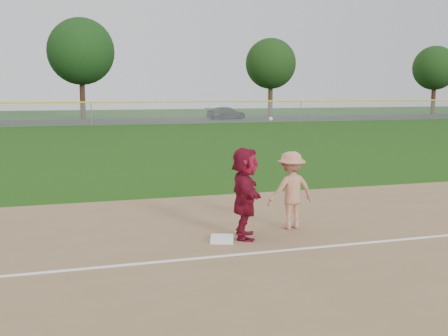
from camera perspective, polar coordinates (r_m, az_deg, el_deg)
name	(u,v)px	position (r m, az deg, el deg)	size (l,w,h in m)	color
ground	(247,243)	(11.24, 2.32, -7.59)	(160.00, 160.00, 0.00)	#1A450D
foul_line	(261,252)	(10.51, 3.81, -8.56)	(60.00, 0.10, 0.01)	white
parking_asphalt	(87,122)	(56.38, -13.76, 4.61)	(120.00, 10.00, 0.01)	black
first_base	(222,239)	(11.23, -0.20, -7.22)	(0.45, 0.45, 0.10)	white
base_runner	(245,193)	(11.33, 2.15, -2.55)	(1.72, 0.55, 1.85)	maroon
car_right	(227,113)	(59.13, 0.26, 5.60)	(1.80, 4.42, 1.28)	black
first_base_play	(291,190)	(12.20, 6.82, -2.25)	(1.24, 0.75, 2.44)	#A9A9AC
outfield_fence	(91,103)	(50.33, -13.37, 6.48)	(110.00, 0.12, 110.00)	#999EA0
tree_2	(81,52)	(61.93, -14.33, 11.40)	(7.00, 7.00, 10.58)	#321E12
tree_3	(271,64)	(68.09, 4.77, 10.51)	(6.00, 6.00, 9.19)	#3D2A16
tree_4	(435,68)	(77.78, 20.63, 9.48)	(5.60, 5.60, 8.67)	#332012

